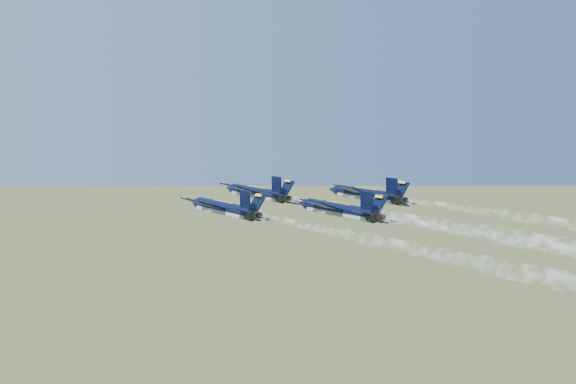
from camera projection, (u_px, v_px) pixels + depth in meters
jet_lead at (256, 193)px, 118.65m from camera, size 12.80×16.97×4.99m
jet_left at (223, 208)px, 103.26m from camera, size 12.80×16.97×4.99m
jet_right at (366, 195)px, 116.90m from camera, size 12.80×16.97×4.99m
jet_slot at (338, 210)px, 101.98m from camera, size 12.80×16.97×4.99m
smoke_trail_lead at (467, 234)px, 84.73m from camera, size 3.86×55.56×2.06m
smoke_trail_left at (465, 266)px, 69.33m from camera, size 3.86×55.56×2.06m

